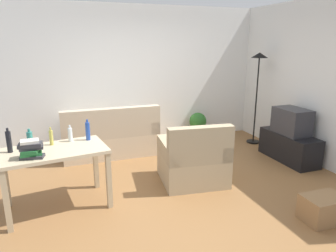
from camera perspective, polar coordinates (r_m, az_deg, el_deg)
The scene contains 17 objects.
ground_plane at distance 4.53m, azimuth 0.96°, elevation -11.01°, with size 5.20×4.40×0.02m, color olive.
wall_rear at distance 6.21m, azimuth -6.26°, elevation 9.18°, with size 5.20×0.10×2.70m, color white.
wall_right at distance 5.58m, azimuth 27.06°, elevation 6.96°, with size 0.10×4.40×2.70m, color silver.
couch at distance 5.70m, azimuth -10.63°, elevation -2.23°, with size 1.68×0.84×0.92m.
tv_stand at distance 5.76m, azimuth 21.51°, elevation -3.61°, with size 0.44×1.10×0.48m.
tv at distance 5.64m, azimuth 21.99°, elevation 0.83°, with size 0.41×0.60×0.44m.
torchiere_lamp at distance 6.31m, azimuth 16.38°, elevation 9.34°, with size 0.32×0.32×1.81m.
desk at distance 3.96m, azimuth -20.24°, elevation -5.57°, with size 1.29×0.86×0.76m.
potted_plant at distance 6.53m, azimuth 5.55°, elevation 0.39°, with size 0.36×0.36×0.57m.
armchair at distance 4.51m, azimuth 4.79°, elevation -6.57°, with size 0.99×0.94×0.92m.
storage_box at distance 4.07m, azimuth 26.91°, elevation -13.50°, with size 0.48×0.34×0.30m, color olive.
bottle_dark at distance 3.99m, azimuth -27.40°, elevation -2.58°, with size 0.06×0.06×0.29m.
bottle_tall at distance 4.03m, azimuth -24.21°, elevation -2.37°, with size 0.07×0.07×0.25m.
bottle_squat at distance 4.07m, azimuth -20.84°, elevation -1.98°, with size 0.05×0.05×0.23m.
bottle_clear at distance 4.14m, azimuth -17.68°, elevation -1.50°, with size 0.05×0.05×0.21m.
bottle_blue at distance 4.13m, azimuth -14.65°, elevation -0.89°, with size 0.06×0.06×0.28m.
book_stack at distance 3.70m, azimuth -24.07°, elevation -3.93°, with size 0.27×0.21×0.21m.
Camera 1 is at (-1.44, -3.80, 1.99)m, focal length 32.87 mm.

